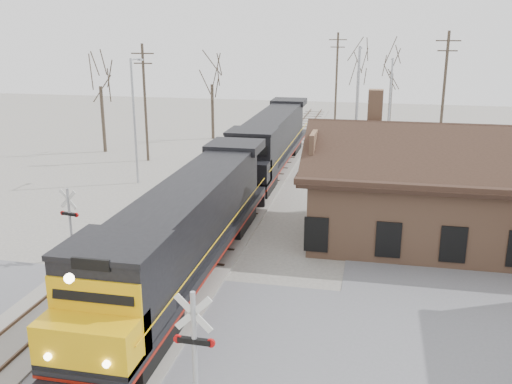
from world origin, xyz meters
TOP-DOWN VIEW (x-y plane):
  - ground at (0.00, 0.00)m, footprint 140.00×140.00m
  - road at (0.00, 0.00)m, footprint 60.00×9.00m
  - track_main at (0.00, 15.00)m, footprint 3.40×90.00m
  - track_siding at (-4.50, 15.00)m, footprint 3.40×90.00m
  - depot at (11.99, 12.00)m, footprint 15.20×9.31m
  - locomotive_lead at (0.00, 4.14)m, footprint 3.11×20.79m
  - locomotive_trailing at (0.00, 25.20)m, footprint 3.11×20.79m
  - crossbuck_near at (3.46, -5.16)m, footprint 1.23×0.32m
  - crossbuck_far at (-6.31, 5.33)m, footprint 1.06×0.29m
  - streetlight_a at (-9.00, 19.78)m, footprint 0.25×2.04m
  - streetlight_b at (6.64, 24.84)m, footprint 0.25×2.04m
  - streetlight_c at (9.28, 35.87)m, footprint 0.25×2.04m
  - utility_pole_a at (-11.08, 26.73)m, footprint 2.00×0.24m
  - utility_pole_b at (3.46, 47.51)m, footprint 2.00×0.24m
  - utility_pole_c at (13.52, 31.68)m, footprint 2.00×0.24m
  - tree_a at (-16.37, 29.31)m, footprint 4.01×4.01m
  - tree_b at (-8.34, 37.58)m, footprint 3.71×3.71m
  - tree_c at (5.90, 47.59)m, footprint 4.27×4.27m
  - tree_d at (9.49, 44.80)m, footprint 4.25×4.25m

SIDE VIEW (x-z plane):
  - ground at x=0.00m, z-range 0.00..0.00m
  - road at x=0.00m, z-range 0.00..0.03m
  - track_main at x=0.00m, z-range -0.05..0.19m
  - track_siding at x=-4.50m, z-range -0.05..0.19m
  - crossbuck_far at x=-6.31m, z-range -0.09..3.63m
  - crossbuck_near at x=3.46m, z-range -0.15..4.15m
  - depot at x=11.99m, z-range -1.54..6.36m
  - locomotive_trailing at x=0.00m, z-range 0.24..4.61m
  - locomotive_lead at x=0.00m, z-range 0.12..4.73m
  - streetlight_c at x=9.28m, z-range 0.53..8.97m
  - streetlight_a at x=-9.00m, z-range 0.54..9.60m
  - utility_pole_a at x=-11.08m, z-range 0.22..10.08m
  - streetlight_b at x=6.64m, z-range 0.54..10.38m
  - utility_pole_b at x=3.46m, z-range 0.23..10.79m
  - utility_pole_c at x=13.52m, z-range 0.23..11.11m
  - tree_b at x=-8.34m, z-range 1.92..11.00m
  - tree_a at x=-16.37m, z-range 2.08..11.89m
  - tree_d at x=9.49m, z-range 2.20..12.61m
  - tree_c at x=5.90m, z-range 2.21..12.66m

